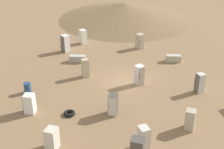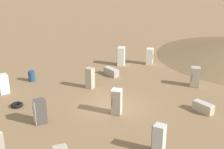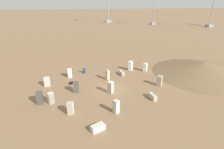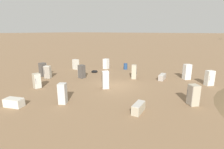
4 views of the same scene
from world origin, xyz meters
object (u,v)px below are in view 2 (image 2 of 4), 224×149
object	(u,v)px
discarded_fridge_0	(159,139)
discarded_fridge_2	(3,84)
discarded_fridge_5	(195,77)
discarded_fridge_9	(150,56)
discarded_fridge_13	(121,56)
discarded_fridge_12	(111,72)
scrap_tire	(17,105)
discarded_fridge_8	(117,102)
discarded_fridge_3	(90,78)
discarded_fridge_11	(40,111)
discarded_fridge_6	(203,107)
rusty_barrel	(32,76)

from	to	relation	value
discarded_fridge_0	discarded_fridge_2	size ratio (longest dim) A/B	1.09
discarded_fridge_5	discarded_fridge_9	xyz separation A→B (m)	(6.49, -0.56, -0.01)
discarded_fridge_13	discarded_fridge_12	bearing A→B (deg)	172.07
discarded_fridge_12	scrap_tire	xyz separation A→B (m)	(-1.59, 9.21, -0.21)
discarded_fridge_2	discarded_fridge_5	distance (m)	15.56
scrap_tire	discarded_fridge_2	bearing A→B (deg)	1.62
discarded_fridge_13	discarded_fridge_5	bearing A→B (deg)	-121.55
scrap_tire	discarded_fridge_12	bearing A→B (deg)	-80.20
discarded_fridge_13	scrap_tire	xyz separation A→B (m)	(-3.45, 11.61, -0.80)
discarded_fridge_8	discarded_fridge_9	world-z (taller)	discarded_fridge_8
discarded_fridge_2	scrap_tire	distance (m)	3.06
discarded_fridge_2	discarded_fridge_3	distance (m)	6.88
discarded_fridge_2	discarded_fridge_9	size ratio (longest dim) A/B	0.94
discarded_fridge_3	discarded_fridge_5	size ratio (longest dim) A/B	1.04
discarded_fridge_3	discarded_fridge_2	bearing A→B (deg)	-141.09
discarded_fridge_11	scrap_tire	world-z (taller)	discarded_fridge_11
discarded_fridge_6	scrap_tire	xyz separation A→B (m)	(7.99, 10.58, -0.22)
discarded_fridge_5	rusty_barrel	world-z (taller)	discarded_fridge_5
discarded_fridge_0	discarded_fridge_5	xyz separation A→B (m)	(5.48, -8.84, -0.01)
discarded_fridge_2	discarded_fridge_3	size ratio (longest dim) A/B	0.89
discarded_fridge_2	rusty_barrel	world-z (taller)	discarded_fridge_2
discarded_fridge_5	discarded_fridge_8	bearing A→B (deg)	49.22
discarded_fridge_3	discarded_fridge_12	world-z (taller)	discarded_fridge_3
discarded_fridge_5	discarded_fridge_6	world-z (taller)	discarded_fridge_5
discarded_fridge_0	discarded_fridge_6	xyz separation A→B (m)	(1.90, -5.81, -0.50)
discarded_fridge_2	discarded_fridge_11	world-z (taller)	discarded_fridge_11
discarded_fridge_3	scrap_tire	size ratio (longest dim) A/B	1.98
discarded_fridge_9	discarded_fridge_13	size ratio (longest dim) A/B	0.89
discarded_fridge_6	discarded_fridge_2	bearing A→B (deg)	-51.11
discarded_fridge_8	discarded_fridge_9	bearing A→B (deg)	-94.08
discarded_fridge_3	discarded_fridge_13	bearing A→B (deg)	95.27
discarded_fridge_8	discarded_fridge_9	distance (m)	11.19
discarded_fridge_13	rusty_barrel	distance (m)	8.99
discarded_fridge_2	discarded_fridge_8	distance (m)	9.57
discarded_fridge_13	rusty_barrel	bearing A→B (deg)	129.10
scrap_tire	rusty_barrel	bearing A→B (deg)	-32.08
rusty_barrel	discarded_fridge_11	bearing A→B (deg)	164.16
discarded_fridge_9	discarded_fridge_11	xyz separation A→B (m)	(-5.28, 13.62, 0.00)
discarded_fridge_6	scrap_tire	world-z (taller)	discarded_fridge_6
discarded_fridge_3	scrap_tire	bearing A→B (deg)	-115.35
discarded_fridge_3	discarded_fridge_8	bearing A→B (deg)	-35.01
discarded_fridge_12	rusty_barrel	distance (m)	7.07
discarded_fridge_3	scrap_tire	distance (m)	6.21
discarded_fridge_0	discarded_fridge_12	size ratio (longest dim) A/B	1.02
discarded_fridge_6	rusty_barrel	world-z (taller)	rusty_barrel
discarded_fridge_8	scrap_tire	xyz separation A→B (m)	(4.86, 5.40, -0.77)
rusty_barrel	discarded_fridge_6	bearing A→B (deg)	-147.10
discarded_fridge_11	discarded_fridge_12	xyz separation A→B (m)	(4.78, -8.66, -0.49)
discarded_fridge_8	discarded_fridge_3	bearing A→B (deg)	-51.15
discarded_fridge_5	discarded_fridge_13	size ratio (longest dim) A/B	0.90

